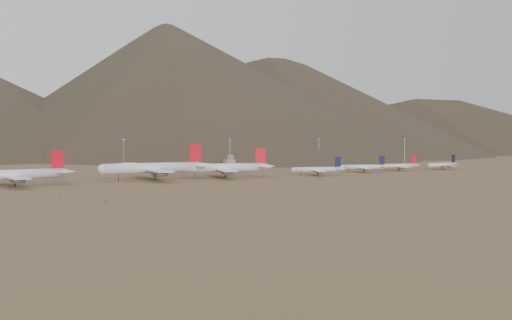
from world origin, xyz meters
name	(u,v)px	position (x,y,z in m)	size (l,w,h in m)	color
ground	(257,181)	(0.00, 0.00, 0.00)	(3000.00, 3000.00, 0.00)	olive
mountain_ridge	(71,76)	(0.00, 900.00, 150.00)	(4400.00, 1000.00, 300.00)	#483D2B
widebody_west	(13,175)	(-142.72, 20.80, 6.80)	(65.63, 51.46, 19.73)	white
widebody_centre	(153,168)	(-58.57, 33.72, 7.90)	(77.14, 59.32, 22.90)	white
widebody_east	(224,168)	(-10.45, 30.76, 6.93)	(67.16, 52.43, 20.10)	white
narrowbody_a	(318,169)	(58.14, 21.31, 4.36)	(39.76, 29.39, 13.43)	white
narrowbody_b	(364,167)	(107.97, 35.03, 4.24)	(38.37, 28.51, 13.07)	white
narrowbody_c	(399,166)	(146.18, 40.29, 3.98)	(36.85, 26.91, 12.26)	white
narrowbody_d	(443,165)	(189.69, 37.40, 3.99)	(37.09, 26.93, 12.28)	white
control_tower	(229,163)	(30.00, 120.00, 5.32)	(8.00, 8.00, 12.00)	#988C67
mast_west	(124,153)	(-56.91, 131.70, 14.20)	(2.00, 0.60, 25.70)	gray
mast_centre	(230,153)	(27.09, 111.40, 14.20)	(2.00, 0.60, 25.70)	gray
mast_east	(319,150)	(129.80, 138.23, 14.20)	(2.00, 0.60, 25.70)	gray
mast_far_east	(404,150)	(217.19, 119.71, 14.20)	(2.00, 0.60, 25.70)	gray
desert_scrub	(320,190)	(0.99, -74.89, 0.33)	(421.82, 177.30, 0.83)	brown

